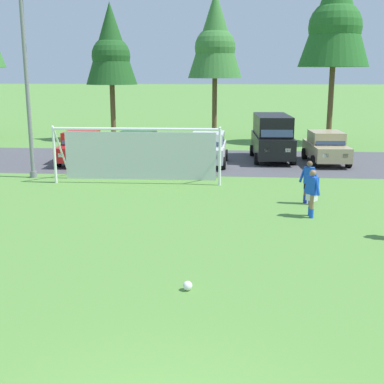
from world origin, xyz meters
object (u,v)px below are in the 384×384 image
player_midfield_center (309,182)px  parked_car_slot_center (272,136)px  parked_car_slot_far_left (81,147)px  parked_car_slot_left (139,145)px  parked_car_slot_center_left (208,148)px  parked_car_slot_center_right (326,147)px  player_defender_far (312,193)px  street_lamp (30,84)px  soccer_goal (139,152)px  soccer_ball (188,286)px

player_midfield_center → parked_car_slot_center: size_ratio=0.34×
player_midfield_center → parked_car_slot_far_left: size_ratio=0.38×
parked_car_slot_left → parked_car_slot_far_left: bearing=-162.4°
parked_car_slot_left → parked_car_slot_center_left: 4.02m
parked_car_slot_left → parked_car_slot_center_right: same height
player_midfield_center → player_defender_far: 1.79m
parked_car_slot_center → street_lamp: street_lamp is taller
soccer_goal → soccer_ball: bearing=-74.7°
parked_car_slot_far_left → parked_car_slot_left: bearing=17.6°
player_defender_far → street_lamp: street_lamp is taller
parked_car_slot_left → parked_car_slot_center: bearing=6.4°
parked_car_slot_center_right → parked_car_slot_center: bearing=163.3°
parked_car_slot_far_left → parked_car_slot_center_right: (13.29, 0.94, 0.00)m
parked_car_slot_far_left → parked_car_slot_left: same height
soccer_ball → parked_car_slot_center_left: 16.36m
soccer_goal → street_lamp: size_ratio=0.90×
soccer_ball → player_midfield_center: (3.82, 8.18, 0.71)m
player_defender_far → parked_car_slot_center_left: 10.73m
parked_car_slot_far_left → street_lamp: street_lamp is taller
parked_car_slot_far_left → parked_car_slot_center_left: bearing=0.1°
parked_car_slot_left → parked_car_slot_center_left: (3.91, -0.93, 0.00)m
player_defender_far → soccer_goal: bearing=141.4°
soccer_ball → parked_car_slot_center_left: size_ratio=0.05×
street_lamp → player_defender_far: bearing=-26.0°
parked_car_slot_far_left → parked_car_slot_center: size_ratio=0.87×
parked_car_slot_far_left → parked_car_slot_center: (10.43, 1.79, 0.47)m
parked_car_slot_far_left → street_lamp: bearing=-103.1°
player_midfield_center → parked_car_slot_far_left: bearing=143.7°
parked_car_slot_center_left → parked_car_slot_far_left: bearing=-179.9°
soccer_ball → parked_car_slot_far_left: parked_car_slot_far_left is taller
parked_car_slot_center_right → street_lamp: street_lamp is taller
parked_car_slot_center_left → parked_car_slot_center: parked_car_slot_center is taller
player_midfield_center → parked_car_slot_left: 12.17m
soccer_ball → parked_car_slot_left: size_ratio=0.05×
player_midfield_center → parked_car_slot_center: 9.96m
parked_car_slot_center → soccer_ball: bearing=-99.9°
parked_car_slot_center_right → street_lamp: 15.50m
player_midfield_center → parked_car_slot_left: bearing=131.7°
soccer_goal → parked_car_slot_center_right: 10.70m
parked_car_slot_left → street_lamp: bearing=-128.0°
parked_car_slot_far_left → parked_car_slot_center_left: (6.91, 0.02, 0.00)m
parked_car_slot_center → street_lamp: (-11.39, -5.91, 2.96)m
player_midfield_center → parked_car_slot_center_left: (-4.18, 8.15, 0.05)m
parked_car_slot_far_left → parked_car_slot_center: 10.60m
player_defender_far → street_lamp: size_ratio=0.20×
street_lamp → soccer_ball: bearing=-56.0°
parked_car_slot_left → soccer_ball: bearing=-76.1°
soccer_goal → parked_car_slot_center_left: bearing=56.7°
parked_car_slot_left → street_lamp: (-3.96, -5.07, 3.42)m
player_midfield_center → soccer_goal: bearing=152.1°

